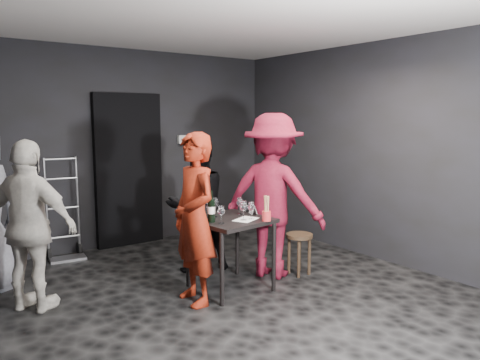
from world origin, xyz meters
TOP-DOWN VIEW (x-y plane):
  - floor at (0.00, 0.00)m, footprint 4.50×5.00m
  - ceiling at (0.00, 0.00)m, footprint 4.50×5.00m
  - wall_back at (0.00, 2.50)m, footprint 4.50×0.04m
  - wall_right at (2.25, 0.00)m, footprint 0.04×5.00m
  - doorway at (0.00, 2.44)m, footprint 0.95×0.10m
  - wallbox_upper at (0.85, 2.45)m, footprint 0.12×0.06m
  - wallbox_lower at (1.05, 2.45)m, footprint 0.10×0.06m
  - hand_truck at (-0.94, 2.29)m, footprint 0.43×0.36m
  - tasting_table at (0.14, 0.19)m, footprint 0.72×0.72m
  - stool at (1.03, 0.10)m, footprint 0.30×0.30m
  - server_red at (-0.33, 0.11)m, footprint 0.47×0.68m
  - woman_black at (0.19, 0.91)m, footprint 0.80×0.48m
  - man_maroon at (0.78, 0.27)m, footprint 1.27×1.58m
  - bystander_cream at (-1.63, 0.83)m, footprint 0.99×1.06m
  - tasting_mat at (0.24, 0.05)m, footprint 0.31×0.27m
  - wine_glass_a at (-0.06, 0.05)m, footprint 0.09×0.09m
  - wine_glass_b at (-0.07, 0.23)m, footprint 0.10×0.10m
  - wine_glass_c at (0.04, 0.33)m, footprint 0.09×0.09m
  - wine_glass_d at (0.20, 0.03)m, footprint 0.09×0.09m
  - wine_glass_e at (0.29, 0.03)m, footprint 0.07×0.07m
  - wine_glass_f at (0.34, 0.29)m, footprint 0.09×0.09m
  - wine_bottle at (-0.10, 0.16)m, footprint 0.08×0.08m
  - breadstick_cup at (0.37, -0.12)m, footprint 0.09×0.09m
  - reserved_card at (0.45, 0.23)m, footprint 0.13×0.15m

SIDE VIEW (x-z plane):
  - floor at x=0.00m, z-range -0.01..0.01m
  - hand_truck at x=-0.94m, z-range -0.41..0.87m
  - stool at x=1.03m, z-range 0.12..0.59m
  - tasting_table at x=0.14m, z-range 0.28..1.03m
  - tasting_mat at x=0.24m, z-range 0.75..0.75m
  - woman_black at x=0.19m, z-range 0.00..1.60m
  - reserved_card at x=0.45m, z-range 0.75..0.85m
  - bystander_cream at x=-1.63m, z-range 0.00..1.68m
  - wine_glass_a at x=-0.06m, z-range 0.75..0.94m
  - wine_glass_e at x=0.29m, z-range 0.75..0.95m
  - wine_glass_f at x=0.34m, z-range 0.75..0.95m
  - wine_glass_b at x=-0.07m, z-range 0.75..0.96m
  - wine_glass_d at x=0.20m, z-range 0.75..0.97m
  - wine_glass_c at x=0.04m, z-range 0.75..0.97m
  - wine_bottle at x=-0.10m, z-range 0.71..1.03m
  - breadstick_cup at x=0.37m, z-range 0.74..1.01m
  - server_red at x=-0.33m, z-range 0.00..1.80m
  - doorway at x=0.00m, z-range 0.00..2.10m
  - man_maroon at x=0.78m, z-range 0.00..2.22m
  - wall_back at x=0.00m, z-range 0.00..2.70m
  - wall_right at x=2.25m, z-range 0.00..2.70m
  - wallbox_lower at x=1.05m, z-range 1.33..1.47m
  - wallbox_upper at x=0.85m, z-range 1.39..1.51m
  - ceiling at x=0.00m, z-range 2.69..2.71m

